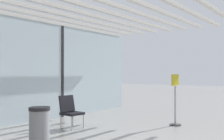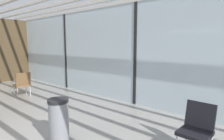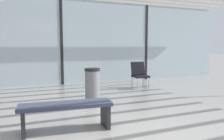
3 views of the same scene
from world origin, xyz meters
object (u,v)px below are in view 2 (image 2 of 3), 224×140
object	(u,v)px
trash_bin	(59,121)
parked_airplane	(203,42)
lounge_chair_0	(197,126)
lounge_chair_3	(22,83)

from	to	relation	value
trash_bin	parked_airplane	bearing A→B (deg)	90.60
lounge_chair_0	lounge_chair_3	xyz separation A→B (m)	(-5.83, -0.28, 0.00)
lounge_chair_3	parked_airplane	bearing A→B (deg)	162.66
lounge_chair_3	trash_bin	distance (m)	3.92
parked_airplane	lounge_chair_0	world-z (taller)	parked_airplane
trash_bin	lounge_chair_3	bearing A→B (deg)	164.70
lounge_chair_0	trash_bin	xyz separation A→B (m)	(-2.04, -1.32, -0.06)
parked_airplane	trash_bin	world-z (taller)	parked_airplane
trash_bin	lounge_chair_0	bearing A→B (deg)	32.79
lounge_chair_0	lounge_chair_3	world-z (taller)	same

